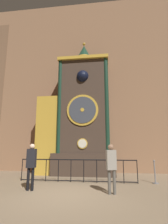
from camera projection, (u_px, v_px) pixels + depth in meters
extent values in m
plane|color=#847056|center=(62.00, 196.00, 5.96)|extent=(28.00, 28.00, 0.00)
cube|color=#936B4C|center=(84.00, 81.00, 12.74)|extent=(24.00, 0.30, 12.75)
cube|color=#423328|center=(84.00, 164.00, 10.46)|extent=(3.72, 1.61, 1.26)
cube|color=#423328|center=(84.00, 105.00, 11.16)|extent=(2.98, 1.40, 5.99)
cube|color=gold|center=(84.00, 62.00, 11.62)|extent=(3.22, 1.54, 0.20)
cylinder|color=gold|center=(82.00, 144.00, 9.98)|extent=(0.59, 0.05, 0.59)
cylinder|color=silver|center=(82.00, 144.00, 9.95)|extent=(0.49, 0.03, 0.49)
cylinder|color=gold|center=(82.00, 110.00, 10.36)|extent=(1.88, 0.07, 1.88)
cylinder|color=#3D424C|center=(82.00, 110.00, 10.32)|extent=(1.62, 0.04, 1.62)
cylinder|color=gold|center=(82.00, 110.00, 10.30)|extent=(0.23, 0.03, 0.23)
cube|color=black|center=(84.00, 79.00, 11.28)|extent=(0.94, 0.42, 0.94)
sphere|color=black|center=(83.00, 76.00, 10.87)|extent=(0.75, 0.75, 0.75)
cylinder|color=#193828|center=(60.00, 103.00, 10.73)|extent=(0.26, 0.26, 5.99)
cylinder|color=#193828|center=(107.00, 102.00, 10.38)|extent=(0.26, 0.26, 5.99)
cylinder|color=gold|center=(84.00, 60.00, 11.77)|extent=(0.92, 0.92, 0.30)
cone|color=#1C3D2C|center=(84.00, 52.00, 11.89)|extent=(0.88, 0.88, 0.89)
sphere|color=gold|center=(84.00, 44.00, 12.00)|extent=(0.20, 0.20, 0.20)
cube|color=maroon|center=(50.00, 135.00, 11.12)|extent=(1.35, 1.19, 4.76)
cube|color=gold|center=(46.00, 134.00, 10.53)|extent=(1.42, 0.06, 4.76)
cylinder|color=black|center=(22.00, 170.00, 8.66)|extent=(0.04, 0.04, 1.04)
cylinder|color=black|center=(34.00, 170.00, 8.58)|extent=(0.04, 0.04, 1.04)
cylinder|color=black|center=(46.00, 170.00, 8.51)|extent=(0.04, 0.04, 1.04)
cylinder|color=black|center=(58.00, 170.00, 8.43)|extent=(0.04, 0.04, 1.04)
cylinder|color=black|center=(71.00, 171.00, 8.35)|extent=(0.04, 0.04, 1.04)
cylinder|color=black|center=(84.00, 171.00, 8.28)|extent=(0.04, 0.04, 1.04)
cylinder|color=black|center=(97.00, 171.00, 8.20)|extent=(0.04, 0.04, 1.04)
cylinder|color=black|center=(110.00, 171.00, 8.13)|extent=(0.04, 0.04, 1.04)
cylinder|color=black|center=(124.00, 171.00, 8.05)|extent=(0.04, 0.04, 1.04)
cylinder|color=black|center=(137.00, 172.00, 7.97)|extent=(0.04, 0.04, 1.04)
cylinder|color=black|center=(77.00, 160.00, 8.41)|extent=(5.57, 0.05, 0.05)
cylinder|color=black|center=(77.00, 181.00, 8.23)|extent=(5.57, 0.04, 0.04)
cylinder|color=black|center=(28.00, 179.00, 6.73)|extent=(0.11, 0.11, 0.84)
cylinder|color=black|center=(33.00, 179.00, 6.71)|extent=(0.11, 0.11, 0.84)
cube|color=black|center=(32.00, 158.00, 6.87)|extent=(0.35, 0.23, 0.72)
sphere|color=beige|center=(32.00, 146.00, 6.96)|extent=(0.20, 0.20, 0.20)
cylinder|color=#58554F|center=(109.00, 182.00, 6.21)|extent=(0.11, 0.11, 0.83)
cylinder|color=#58554F|center=(114.00, 182.00, 6.19)|extent=(0.11, 0.11, 0.83)
cube|color=gray|center=(111.00, 160.00, 6.35)|extent=(0.38, 0.30, 0.70)
sphere|color=#8C664C|center=(111.00, 147.00, 6.44)|extent=(0.22, 0.22, 0.22)
cylinder|color=gray|center=(156.00, 183.00, 7.92)|extent=(0.28, 0.28, 0.04)
cylinder|color=gray|center=(155.00, 173.00, 8.01)|extent=(0.06, 0.06, 0.96)
sphere|color=gray|center=(154.00, 161.00, 8.11)|extent=(0.09, 0.09, 0.09)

